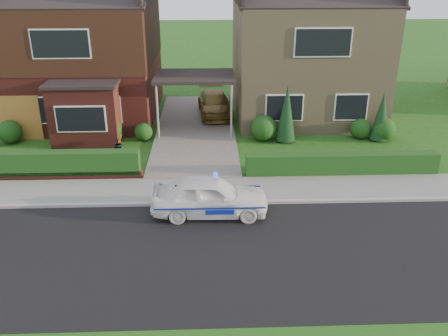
{
  "coord_description": "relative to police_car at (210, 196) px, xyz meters",
  "views": [
    {
      "loc": [
        0.58,
        -11.44,
        7.7
      ],
      "look_at": [
        1.13,
        3.5,
        1.18
      ],
      "focal_mm": 38.0,
      "sensor_mm": 36.0,
      "label": 1
    }
  ],
  "objects": [
    {
      "name": "shrub_right_near",
      "position": [
        2.57,
        7.0,
        -0.05
      ],
      "size": [
        1.2,
        1.2,
        1.2
      ],
      "primitive_type": "sphere",
      "color": "#123611",
      "rests_on": "ground"
    },
    {
      "name": "shrub_right_far",
      "position": [
        8.17,
        6.8,
        -0.11
      ],
      "size": [
        1.08,
        1.08,
        1.08
      ],
      "primitive_type": "sphere",
      "color": "#123611",
      "rests_on": "ground"
    },
    {
      "name": "carport_link",
      "position": [
        -0.63,
        8.55,
        2.01
      ],
      "size": [
        3.8,
        3.0,
        2.77
      ],
      "color": "black",
      "rests_on": "ground"
    },
    {
      "name": "ground",
      "position": [
        -0.63,
        -2.4,
        -0.65
      ],
      "size": [
        120.0,
        120.0,
        0.0
      ],
      "primitive_type": "plane",
      "color": "#1B4D14",
      "rests_on": "ground"
    },
    {
      "name": "potted_plant_c",
      "position": [
        -7.74,
        3.6,
        -0.26
      ],
      "size": [
        0.45,
        0.45,
        0.78
      ],
      "primitive_type": "imported",
      "rotation": [
        0.0,
        0.0,
        1.59
      ],
      "color": "gray",
      "rests_on": "ground"
    },
    {
      "name": "driveway_car",
      "position": [
        0.37,
        10.82,
        0.06
      ],
      "size": [
        1.97,
        4.18,
        1.18
      ],
      "primitive_type": "imported",
      "rotation": [
        0.0,
        0.0,
        0.08
      ],
      "color": "brown",
      "rests_on": "driveway"
    },
    {
      "name": "dwarf_wall",
      "position": [
        -6.43,
        2.9,
        -0.47
      ],
      "size": [
        7.7,
        0.25,
        0.36
      ],
      "primitive_type": "cube",
      "color": "maroon",
      "rests_on": "ground"
    },
    {
      "name": "shrub_right_mid",
      "position": [
        7.17,
        7.1,
        -0.17
      ],
      "size": [
        0.96,
        0.96,
        0.96
      ],
      "primitive_type": "sphere",
      "color": "#123611",
      "rests_on": "ground"
    },
    {
      "name": "police_car",
      "position": [
        0.0,
        0.0,
        0.0
      ],
      "size": [
        3.5,
        3.84,
        1.46
      ],
      "rotation": [
        0.0,
        0.0,
        1.55
      ],
      "color": "white",
      "rests_on": "ground"
    },
    {
      "name": "hedge_right",
      "position": [
        5.17,
        2.95,
        -0.65
      ],
      "size": [
        7.5,
        0.55,
        0.8
      ],
      "primitive_type": "cube",
      "color": "#123611",
      "rests_on": "ground"
    },
    {
      "name": "driveway",
      "position": [
        -0.63,
        8.6,
        -0.59
      ],
      "size": [
        3.8,
        12.0,
        0.12
      ],
      "primitive_type": "cube",
      "color": "#666059",
      "rests_on": "ground"
    },
    {
      "name": "kerb",
      "position": [
        -0.63,
        0.65,
        -0.59
      ],
      "size": [
        60.0,
        0.16,
        0.12
      ],
      "primitive_type": "cube",
      "color": "#9E9993",
      "rests_on": "ground"
    },
    {
      "name": "road",
      "position": [
        -0.63,
        -2.4,
        -0.65
      ],
      "size": [
        60.0,
        6.0,
        0.02
      ],
      "primitive_type": "cube",
      "color": "black",
      "rests_on": "ground"
    },
    {
      "name": "potted_plant_b",
      "position": [
        -3.94,
        5.76,
        -0.25
      ],
      "size": [
        0.56,
        0.56,
        0.8
      ],
      "primitive_type": "imported",
      "rotation": [
        0.0,
        0.0,
        0.82
      ],
      "color": "gray",
      "rests_on": "ground"
    },
    {
      "name": "shrub_left_near",
      "position": [
        -3.03,
        7.2,
        -0.23
      ],
      "size": [
        0.84,
        0.84,
        0.84
      ],
      "primitive_type": "sphere",
      "color": "#123611",
      "rests_on": "ground"
    },
    {
      "name": "sidewalk",
      "position": [
        -0.63,
        1.7,
        -0.6
      ],
      "size": [
        60.0,
        2.0,
        0.1
      ],
      "primitive_type": "cube",
      "color": "slate",
      "rests_on": "ground"
    },
    {
      "name": "shrub_left_far",
      "position": [
        -9.13,
        7.1,
        -0.11
      ],
      "size": [
        1.08,
        1.08,
        1.08
      ],
      "primitive_type": "sphere",
      "color": "#123611",
      "rests_on": "ground"
    },
    {
      "name": "hedge_left",
      "position": [
        -6.43,
        3.05,
        -0.65
      ],
      "size": [
        7.5,
        0.55,
        0.9
      ],
      "primitive_type": "cube",
      "color": "#123611",
      "rests_on": "ground"
    },
    {
      "name": "shrub_left_mid",
      "position": [
        -4.63,
        6.9,
        0.01
      ],
      "size": [
        1.32,
        1.32,
        1.32
      ],
      "primitive_type": "sphere",
      "color": "#123611",
      "rests_on": "ground"
    },
    {
      "name": "garage_door",
      "position": [
        -8.87,
        7.56,
        0.4
      ],
      "size": [
        2.2,
        0.1,
        2.1
      ],
      "primitive_type": "cube",
      "color": "#975F21",
      "rests_on": "ground"
    },
    {
      "name": "house_right",
      "position": [
        5.17,
        11.59,
        3.01
      ],
      "size": [
        7.5,
        8.06,
        7.25
      ],
      "color": "#96835C",
      "rests_on": "ground"
    },
    {
      "name": "conifer_b",
      "position": [
        7.97,
        6.8,
        0.45
      ],
      "size": [
        0.9,
        0.9,
        2.2
      ],
      "primitive_type": "cone",
      "color": "black",
      "rests_on": "ground"
    },
    {
      "name": "conifer_a",
      "position": [
        3.57,
        6.8,
        0.65
      ],
      "size": [
        0.9,
        0.9,
        2.6
      ],
      "primitive_type": "cone",
      "color": "black",
      "rests_on": "ground"
    },
    {
      "name": "house_left",
      "position": [
        -6.41,
        11.5,
        3.16
      ],
      "size": [
        7.5,
        9.53,
        7.25
      ],
      "color": "maroon",
      "rests_on": "ground"
    }
  ]
}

